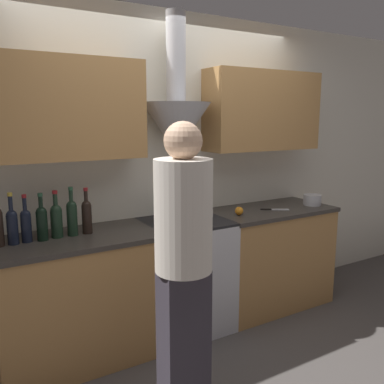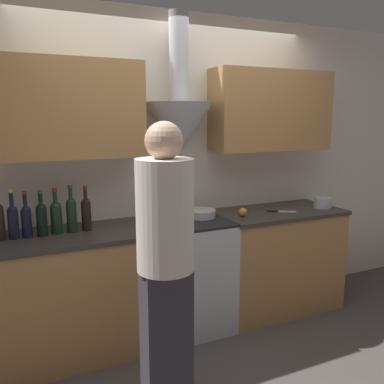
{
  "view_description": "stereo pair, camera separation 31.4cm",
  "coord_description": "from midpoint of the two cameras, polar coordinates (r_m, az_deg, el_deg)",
  "views": [
    {
      "loc": [
        -1.57,
        -2.43,
        1.74
      ],
      "look_at": [
        0.0,
        0.23,
        1.17
      ],
      "focal_mm": 38.0,
      "sensor_mm": 36.0,
      "label": 1
    },
    {
      "loc": [
        -1.29,
        -2.58,
        1.74
      ],
      "look_at": [
        0.0,
        0.23,
        1.17
      ],
      "focal_mm": 38.0,
      "sensor_mm": 36.0,
      "label": 2
    }
  ],
  "objects": [
    {
      "name": "stove_range",
      "position": [
        3.42,
        -3.56,
        -11.5
      ],
      "size": [
        0.65,
        0.6,
        0.92
      ],
      "color": "silver",
      "rests_on": "ground_plane"
    },
    {
      "name": "wine_bottle_1",
      "position": [
        2.95,
        -26.77,
        -4.13
      ],
      "size": [
        0.07,
        0.07,
        0.34
      ],
      "color": "black",
      "rests_on": "counter_left"
    },
    {
      "name": "saucepan",
      "position": [
        3.96,
        14.38,
        -1.1
      ],
      "size": [
        0.17,
        0.17,
        0.1
      ],
      "color": "silver",
      "rests_on": "counter_right"
    },
    {
      "name": "wall_back",
      "position": [
        3.43,
        -5.76,
        5.62
      ],
      "size": [
        8.4,
        0.56,
        2.6
      ],
      "color": "silver",
      "rests_on": "ground_plane"
    },
    {
      "name": "counter_left",
      "position": [
        3.16,
        -18.45,
        -14.05
      ],
      "size": [
        1.14,
        0.62,
        0.92
      ],
      "color": "#B27F47",
      "rests_on": "ground_plane"
    },
    {
      "name": "orange_fruit",
      "position": [
        3.45,
        4.06,
        -2.7
      ],
      "size": [
        0.07,
        0.07,
        0.07
      ],
      "color": "orange",
      "rests_on": "counter_right"
    },
    {
      "name": "stock_pot",
      "position": [
        3.18,
        -5.84,
        -3.08
      ],
      "size": [
        0.24,
        0.24,
        0.16
      ],
      "color": "silver",
      "rests_on": "stove_range"
    },
    {
      "name": "wine_bottle_6",
      "position": [
        3.03,
        -17.47,
        -3.11
      ],
      "size": [
        0.07,
        0.07,
        0.33
      ],
      "color": "black",
      "rests_on": "counter_left"
    },
    {
      "name": "mixing_bowl",
      "position": [
        3.38,
        -1.85,
        -3.02
      ],
      "size": [
        0.26,
        0.26,
        0.06
      ],
      "color": "silver",
      "rests_on": "stove_range"
    },
    {
      "name": "wine_bottle_2",
      "position": [
        2.97,
        -25.14,
        -4.06
      ],
      "size": [
        0.07,
        0.07,
        0.32
      ],
      "color": "black",
      "rests_on": "counter_left"
    },
    {
      "name": "wine_bottle_4",
      "position": [
        3.0,
        -21.39,
        -3.56
      ],
      "size": [
        0.08,
        0.08,
        0.33
      ],
      "color": "black",
      "rests_on": "counter_left"
    },
    {
      "name": "person_foreground_left",
      "position": [
        2.25,
        -5.25,
        -9.88
      ],
      "size": [
        0.31,
        0.31,
        1.73
      ],
      "color": "#38333D",
      "rests_on": "ground_plane"
    },
    {
      "name": "wine_bottle_5",
      "position": [
        3.0,
        -19.41,
        -3.2
      ],
      "size": [
        0.07,
        0.07,
        0.35
      ],
      "color": "black",
      "rests_on": "counter_left"
    },
    {
      "name": "chefs_knife",
      "position": [
        3.69,
        9.2,
        -2.46
      ],
      "size": [
        0.23,
        0.16,
        0.01
      ],
      "rotation": [
        0.0,
        0.0,
        -0.56
      ],
      "color": "silver",
      "rests_on": "counter_right"
    },
    {
      "name": "ground_plane",
      "position": [
        3.37,
        -0.74,
        -20.73
      ],
      "size": [
        12.0,
        12.0,
        0.0
      ],
      "primitive_type": "plane",
      "color": "#4C4744"
    },
    {
      "name": "wine_bottle_3",
      "position": [
        2.96,
        -23.23,
        -3.84
      ],
      "size": [
        0.07,
        0.07,
        0.32
      ],
      "color": "black",
      "rests_on": "counter_left"
    },
    {
      "name": "counter_right",
      "position": [
        3.88,
        8.4,
        -8.96
      ],
      "size": [
        1.15,
        0.62,
        0.92
      ],
      "color": "#B27F47",
      "rests_on": "ground_plane"
    }
  ]
}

